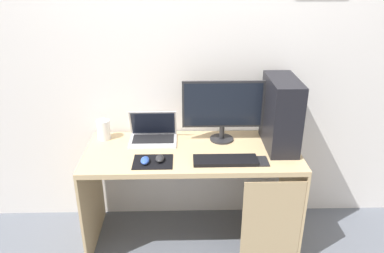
{
  "coord_description": "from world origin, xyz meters",
  "views": [
    {
      "loc": [
        -0.06,
        -2.34,
        1.98
      ],
      "look_at": [
        0.0,
        0.0,
        0.94
      ],
      "focal_mm": 35.43,
      "sensor_mm": 36.0,
      "label": 1
    }
  ],
  "objects_px": {
    "pc_tower": "(281,113)",
    "laptop": "(153,134)",
    "cell_phone": "(263,161)",
    "monitor": "(223,108)",
    "mouse_right": "(145,160)",
    "keyboard": "(225,160)",
    "speaker": "(104,130)",
    "mouse_left": "(160,158)"
  },
  "relations": [
    {
      "from": "speaker",
      "to": "mouse_left",
      "type": "bearing_deg",
      "value": -39.68
    },
    {
      "from": "monitor",
      "to": "cell_phone",
      "type": "relative_size",
      "value": 4.44
    },
    {
      "from": "speaker",
      "to": "mouse_right",
      "type": "relative_size",
      "value": 1.52
    },
    {
      "from": "laptop",
      "to": "mouse_right",
      "type": "distance_m",
      "value": 0.35
    },
    {
      "from": "speaker",
      "to": "mouse_left",
      "type": "distance_m",
      "value": 0.56
    },
    {
      "from": "cell_phone",
      "to": "monitor",
      "type": "bearing_deg",
      "value": 125.47
    },
    {
      "from": "mouse_left",
      "to": "cell_phone",
      "type": "distance_m",
      "value": 0.67
    },
    {
      "from": "mouse_left",
      "to": "mouse_right",
      "type": "bearing_deg",
      "value": -165.26
    },
    {
      "from": "monitor",
      "to": "keyboard",
      "type": "distance_m",
      "value": 0.41
    },
    {
      "from": "speaker",
      "to": "mouse_left",
      "type": "relative_size",
      "value": 1.52
    },
    {
      "from": "speaker",
      "to": "cell_phone",
      "type": "relative_size",
      "value": 1.12
    },
    {
      "from": "laptop",
      "to": "mouse_right",
      "type": "relative_size",
      "value": 3.54
    },
    {
      "from": "speaker",
      "to": "mouse_right",
      "type": "bearing_deg",
      "value": -48.78
    },
    {
      "from": "speaker",
      "to": "monitor",
      "type": "bearing_deg",
      "value": -3.23
    },
    {
      "from": "mouse_right",
      "to": "cell_phone",
      "type": "bearing_deg",
      "value": 0.0
    },
    {
      "from": "pc_tower",
      "to": "cell_phone",
      "type": "xyz_separation_m",
      "value": [
        -0.15,
        -0.24,
        -0.24
      ]
    },
    {
      "from": "monitor",
      "to": "cell_phone",
      "type": "height_order",
      "value": "monitor"
    },
    {
      "from": "mouse_left",
      "to": "cell_phone",
      "type": "xyz_separation_m",
      "value": [
        0.67,
        -0.02,
        -0.02
      ]
    },
    {
      "from": "pc_tower",
      "to": "laptop",
      "type": "bearing_deg",
      "value": 172.93
    },
    {
      "from": "cell_phone",
      "to": "mouse_left",
      "type": "bearing_deg",
      "value": 177.88
    },
    {
      "from": "mouse_right",
      "to": "keyboard",
      "type": "bearing_deg",
      "value": 0.55
    },
    {
      "from": "mouse_left",
      "to": "laptop",
      "type": "bearing_deg",
      "value": 101.31
    },
    {
      "from": "pc_tower",
      "to": "cell_phone",
      "type": "relative_size",
      "value": 3.79
    },
    {
      "from": "keyboard",
      "to": "mouse_right",
      "type": "xyz_separation_m",
      "value": [
        -0.52,
        -0.01,
        0.01
      ]
    },
    {
      "from": "mouse_left",
      "to": "cell_phone",
      "type": "bearing_deg",
      "value": -2.12
    },
    {
      "from": "mouse_right",
      "to": "cell_phone",
      "type": "relative_size",
      "value": 0.74
    },
    {
      "from": "monitor",
      "to": "laptop",
      "type": "height_order",
      "value": "monitor"
    },
    {
      "from": "keyboard",
      "to": "mouse_right",
      "type": "bearing_deg",
      "value": -179.45
    },
    {
      "from": "laptop",
      "to": "keyboard",
      "type": "xyz_separation_m",
      "value": [
        0.49,
        -0.34,
        -0.03
      ]
    },
    {
      "from": "mouse_left",
      "to": "mouse_right",
      "type": "xyz_separation_m",
      "value": [
        -0.09,
        -0.03,
        0.0
      ]
    },
    {
      "from": "monitor",
      "to": "cell_phone",
      "type": "distance_m",
      "value": 0.48
    },
    {
      "from": "mouse_left",
      "to": "speaker",
      "type": "bearing_deg",
      "value": 140.32
    },
    {
      "from": "keyboard",
      "to": "mouse_left",
      "type": "distance_m",
      "value": 0.43
    },
    {
      "from": "monitor",
      "to": "mouse_right",
      "type": "bearing_deg",
      "value": -148.14
    },
    {
      "from": "keyboard",
      "to": "mouse_left",
      "type": "relative_size",
      "value": 4.38
    },
    {
      "from": "pc_tower",
      "to": "mouse_right",
      "type": "distance_m",
      "value": 0.98
    },
    {
      "from": "speaker",
      "to": "cell_phone",
      "type": "distance_m",
      "value": 1.17
    },
    {
      "from": "monitor",
      "to": "laptop",
      "type": "xyz_separation_m",
      "value": [
        -0.5,
        0.02,
        -0.21
      ]
    },
    {
      "from": "mouse_left",
      "to": "cell_phone",
      "type": "relative_size",
      "value": 0.74
    },
    {
      "from": "keyboard",
      "to": "cell_phone",
      "type": "xyz_separation_m",
      "value": [
        0.24,
        -0.0,
        -0.01
      ]
    },
    {
      "from": "speaker",
      "to": "cell_phone",
      "type": "bearing_deg",
      "value": -19.03
    },
    {
      "from": "laptop",
      "to": "keyboard",
      "type": "bearing_deg",
      "value": -34.69
    }
  ]
}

